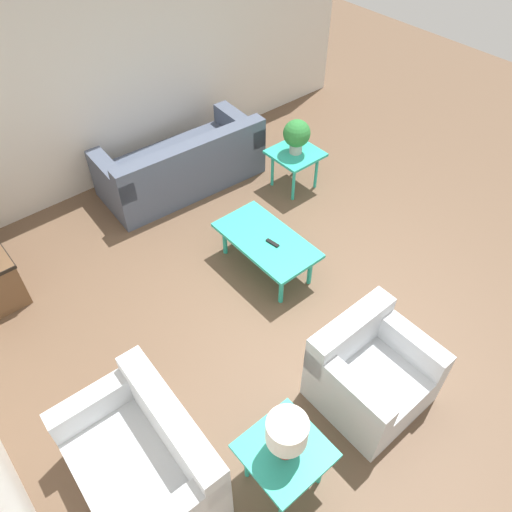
{
  "coord_description": "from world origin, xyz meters",
  "views": [
    {
      "loc": [
        -2.46,
        2.53,
        4.11
      ],
      "look_at": [
        0.21,
        0.28,
        0.55
      ],
      "focal_mm": 35.0,
      "sensor_mm": 36.0,
      "label": 1
    }
  ],
  "objects_px": {
    "coffee_table": "(266,242)",
    "side_table_lamp": "(285,454)",
    "loveseat": "(145,462)",
    "side_table_plant": "(295,157)",
    "potted_plant": "(297,134)",
    "sofa": "(183,166)",
    "armchair": "(369,373)",
    "table_lamp": "(287,434)"
  },
  "relations": [
    {
      "from": "sofa",
      "to": "table_lamp",
      "type": "distance_m",
      "value": 4.06
    },
    {
      "from": "armchair",
      "to": "side_table_lamp",
      "type": "bearing_deg",
      "value": -175.29
    },
    {
      "from": "potted_plant",
      "to": "side_table_lamp",
      "type": "bearing_deg",
      "value": 135.63
    },
    {
      "from": "loveseat",
      "to": "side_table_plant",
      "type": "bearing_deg",
      "value": 122.68
    },
    {
      "from": "sofa",
      "to": "potted_plant",
      "type": "height_order",
      "value": "potted_plant"
    },
    {
      "from": "side_table_lamp",
      "to": "potted_plant",
      "type": "bearing_deg",
      "value": -44.37
    },
    {
      "from": "side_table_plant",
      "to": "loveseat",
      "type": "bearing_deg",
      "value": 120.62
    },
    {
      "from": "side_table_plant",
      "to": "coffee_table",
      "type": "bearing_deg",
      "value": 125.34
    },
    {
      "from": "sofa",
      "to": "side_table_plant",
      "type": "bearing_deg",
      "value": 141.86
    },
    {
      "from": "loveseat",
      "to": "side_table_lamp",
      "type": "bearing_deg",
      "value": 52.15
    },
    {
      "from": "armchair",
      "to": "side_table_lamp",
      "type": "height_order",
      "value": "armchair"
    },
    {
      "from": "armchair",
      "to": "coffee_table",
      "type": "xyz_separation_m",
      "value": [
        1.76,
        -0.35,
        0.06
      ]
    },
    {
      "from": "table_lamp",
      "to": "side_table_plant",
      "type": "bearing_deg",
      "value": -44.37
    },
    {
      "from": "side_table_plant",
      "to": "side_table_lamp",
      "type": "xyz_separation_m",
      "value": [
        -2.74,
        2.68,
        0.0
      ]
    },
    {
      "from": "sofa",
      "to": "side_table_plant",
      "type": "xyz_separation_m",
      "value": [
        -0.96,
        -1.09,
        0.16
      ]
    },
    {
      "from": "armchair",
      "to": "side_table_lamp",
      "type": "distance_m",
      "value": 1.08
    },
    {
      "from": "loveseat",
      "to": "side_table_plant",
      "type": "xyz_separation_m",
      "value": [
        2.06,
        -3.49,
        0.14
      ]
    },
    {
      "from": "side_table_plant",
      "to": "potted_plant",
      "type": "bearing_deg",
      "value": -135.0
    },
    {
      "from": "side_table_lamp",
      "to": "potted_plant",
      "type": "height_order",
      "value": "potted_plant"
    },
    {
      "from": "sofa",
      "to": "side_table_lamp",
      "type": "xyz_separation_m",
      "value": [
        -3.7,
        1.59,
        0.16
      ]
    },
    {
      "from": "sofa",
      "to": "loveseat",
      "type": "xyz_separation_m",
      "value": [
        -3.02,
        2.39,
        0.02
      ]
    },
    {
      "from": "sofa",
      "to": "potted_plant",
      "type": "xyz_separation_m",
      "value": [
        -0.96,
        -1.09,
        0.49
      ]
    },
    {
      "from": "armchair",
      "to": "sofa",
      "type": "bearing_deg",
      "value": 81.84
    },
    {
      "from": "sofa",
      "to": "side_table_lamp",
      "type": "distance_m",
      "value": 4.03
    },
    {
      "from": "armchair",
      "to": "coffee_table",
      "type": "relative_size",
      "value": 0.76
    },
    {
      "from": "side_table_lamp",
      "to": "armchair",
      "type": "bearing_deg",
      "value": -85.23
    },
    {
      "from": "coffee_table",
      "to": "potted_plant",
      "type": "distance_m",
      "value": 1.59
    },
    {
      "from": "coffee_table",
      "to": "side_table_lamp",
      "type": "distance_m",
      "value": 2.33
    },
    {
      "from": "table_lamp",
      "to": "sofa",
      "type": "bearing_deg",
      "value": -23.21
    },
    {
      "from": "coffee_table",
      "to": "side_table_lamp",
      "type": "relative_size",
      "value": 1.96
    },
    {
      "from": "loveseat",
      "to": "coffee_table",
      "type": "relative_size",
      "value": 1.09
    },
    {
      "from": "armchair",
      "to": "side_table_plant",
      "type": "bearing_deg",
      "value": 58.71
    },
    {
      "from": "side_table_plant",
      "to": "table_lamp",
      "type": "bearing_deg",
      "value": 135.63
    },
    {
      "from": "side_table_lamp",
      "to": "coffee_table",
      "type": "bearing_deg",
      "value": -37.58
    },
    {
      "from": "sofa",
      "to": "potted_plant",
      "type": "distance_m",
      "value": 1.53
    },
    {
      "from": "potted_plant",
      "to": "table_lamp",
      "type": "distance_m",
      "value": 3.83
    },
    {
      "from": "sofa",
      "to": "side_table_lamp",
      "type": "height_order",
      "value": "sofa"
    },
    {
      "from": "loveseat",
      "to": "side_table_lamp",
      "type": "xyz_separation_m",
      "value": [
        -0.68,
        -0.81,
        0.14
      ]
    },
    {
      "from": "armchair",
      "to": "side_table_plant",
      "type": "height_order",
      "value": "armchair"
    },
    {
      "from": "table_lamp",
      "to": "loveseat",
      "type": "bearing_deg",
      "value": 50.09
    },
    {
      "from": "potted_plant",
      "to": "table_lamp",
      "type": "bearing_deg",
      "value": 135.63
    },
    {
      "from": "coffee_table",
      "to": "table_lamp",
      "type": "relative_size",
      "value": 2.79
    }
  ]
}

